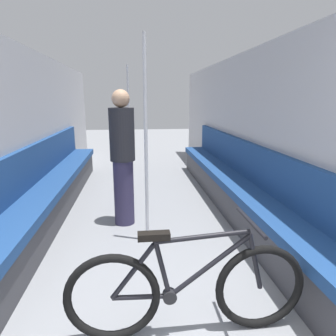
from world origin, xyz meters
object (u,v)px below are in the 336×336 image
object	(u,v)px
grab_pole_near	(146,147)
bench_seat_row_left	(47,195)
bench_seat_row_right	(236,189)
grab_pole_far	(129,124)
bicycle	(188,290)
passenger_standing	(123,157)

from	to	relation	value
grab_pole_near	bench_seat_row_left	bearing A→B (deg)	148.86
bench_seat_row_right	grab_pole_far	world-z (taller)	grab_pole_far
bench_seat_row_right	grab_pole_near	bearing A→B (deg)	-149.01
bench_seat_row_right	bicycle	size ratio (longest dim) A/B	3.37
bench_seat_row_right	grab_pole_far	size ratio (longest dim) A/B	2.47
grab_pole_near	grab_pole_far	size ratio (longest dim) A/B	1.00
bench_seat_row_left	grab_pole_near	bearing A→B (deg)	-31.14
bench_seat_row_right	passenger_standing	xyz separation A→B (m)	(-1.52, -0.25, 0.53)
bicycle	passenger_standing	xyz separation A→B (m)	(-0.47, 1.90, 0.52)
grab_pole_far	passenger_standing	bearing A→B (deg)	-91.10
bicycle	grab_pole_near	xyz separation A→B (m)	(-0.21, 1.39, 0.73)
bench_seat_row_left	bicycle	distance (m)	2.60
bench_seat_row_right	grab_pole_far	distance (m)	2.71
grab_pole_near	grab_pole_far	world-z (taller)	same
grab_pole_near	grab_pole_far	xyz separation A→B (m)	(-0.21, 2.91, 0.00)
grab_pole_far	grab_pole_near	bearing A→B (deg)	-85.78
bench_seat_row_right	passenger_standing	world-z (taller)	passenger_standing
grab_pole_far	passenger_standing	xyz separation A→B (m)	(-0.05, -2.40, -0.21)
grab_pole_near	passenger_standing	distance (m)	0.61
bicycle	passenger_standing	bearing A→B (deg)	97.04
bicycle	grab_pole_near	size ratio (longest dim) A/B	0.73
grab_pole_near	passenger_standing	size ratio (longest dim) A/B	1.32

